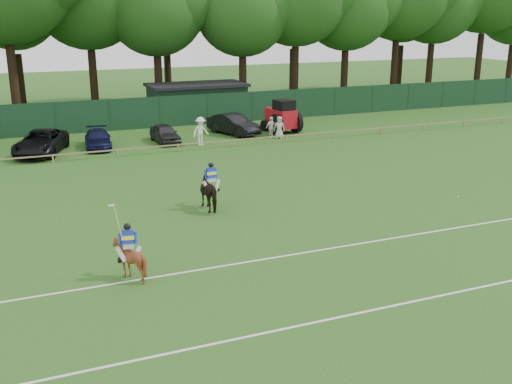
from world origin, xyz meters
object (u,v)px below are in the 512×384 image
suv_black (41,142)px  tractor (282,117)px  horse_dark (212,191)px  horse_chestnut (129,259)px  spectator_left (201,131)px  polo_ball (458,197)px  spectator_mid (271,127)px  hatch_grey (165,133)px  spectator_right (279,127)px  estate_black (233,124)px  utility_shed (197,101)px  sedan_navy (98,139)px

suv_black → tractor: bearing=21.2°
horse_dark → horse_chestnut: 8.07m
suv_black → spectator_left: (10.53, -1.35, 0.22)m
suv_black → polo_ball: size_ratio=61.61×
horse_chestnut → tractor: 27.26m
horse_chestnut → suv_black: size_ratio=0.26×
suv_black → spectator_mid: bearing=15.5°
tractor → spectator_mid: bearing=-143.9°
suv_black → hatch_grey: bearing=22.1°
spectator_right → polo_ball: bearing=-53.7°
spectator_mid → hatch_grey: bearing=151.3°
spectator_left → spectator_mid: size_ratio=1.24×
spectator_right → tractor: bearing=89.2°
hatch_grey → polo_ball: size_ratio=42.31×
suv_black → spectator_right: (16.60, -1.31, 0.04)m
horse_dark → estate_black: size_ratio=0.44×
hatch_grey → estate_black: (5.56, 0.94, 0.12)m
estate_black → tractor: bearing=-32.2°
horse_chestnut → tractor: tractor is taller
horse_dark → spectator_left: (3.75, 13.84, 0.13)m
polo_ball → utility_shed: (-5.31, 27.49, 1.49)m
horse_chestnut → suv_black: 21.53m
utility_shed → tractor: bearing=-64.3°
hatch_grey → spectator_right: 8.36m
suv_black → sedan_navy: 3.75m
hatch_grey → spectator_mid: (7.62, -1.48, 0.15)m
sedan_navy → polo_ball: size_ratio=47.06×
spectator_left → utility_shed: (2.98, 10.62, 0.55)m
horse_chestnut → polo_ball: bearing=-157.8°
horse_chestnut → suv_black: (-1.71, 21.46, 0.05)m
horse_dark → suv_black: (-6.78, 15.19, -0.09)m
estate_black → tractor: (3.71, -0.77, 0.44)m
estate_black → suv_black: bearing=165.1°
horse_dark → utility_shed: 25.38m
spectator_left → spectator_right: spectator_left is taller
utility_shed → horse_chestnut: bearing=-111.0°
hatch_grey → polo_ball: hatch_grey is taller
polo_ball → utility_shed: 28.04m
horse_chestnut → spectator_mid: spectator_mid is taller
tractor → utility_shed: bearing=106.7°
spectator_mid → spectator_right: (0.55, -0.26, 0.01)m
spectator_right → polo_ball: (2.23, -16.90, -0.77)m
horse_dark → sedan_navy: 15.91m
hatch_grey → spectator_left: size_ratio=1.93×
sedan_navy → spectator_right: bearing=-1.8°
hatch_grey → utility_shed: bearing=57.8°
sedan_navy → estate_black: (10.25, 0.96, 0.15)m
spectator_mid → utility_shed: 10.65m
spectator_mid → polo_ball: size_ratio=17.71×
suv_black → tractor: 17.70m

